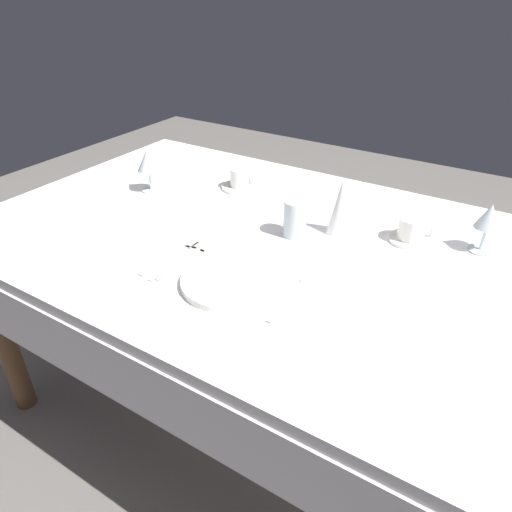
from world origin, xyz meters
The scene contains 15 objects.
ground_plane centered at (0.00, 0.00, 0.00)m, with size 6.00×6.00×0.00m, color slate.
dining_table centered at (0.00, 0.00, 0.66)m, with size 1.80×1.11×0.74m.
dinner_plate centered at (0.03, -0.26, 0.75)m, with size 0.25×0.25×0.02m, color white.
fork_outer centered at (-0.13, -0.23, 0.74)m, with size 0.03×0.21×0.00m.
fork_inner centered at (-0.15, -0.23, 0.74)m, with size 0.03×0.22×0.00m.
fork_salad centered at (-0.18, -0.23, 0.74)m, with size 0.03×0.22×0.00m.
spoon_soup centered at (0.19, -0.21, 0.74)m, with size 0.03×0.21×0.01m.
saucer_left centered at (0.34, 0.20, 0.74)m, with size 0.12×0.12×0.01m, color white.
coffee_cup_left centered at (0.35, 0.20, 0.78)m, with size 0.10×0.08×0.06m.
saucer_right centered at (-0.28, 0.26, 0.74)m, with size 0.14×0.14×0.01m, color white.
coffee_cup_right centered at (-0.28, 0.26, 0.78)m, with size 0.10×0.07×0.06m.
wine_glass_centre centered at (-0.54, 0.07, 0.85)m, with size 0.08×0.08×0.15m.
wine_glass_left centered at (0.53, 0.25, 0.84)m, with size 0.07×0.07×0.14m.
drink_tumbler centered at (0.05, 0.05, 0.79)m, with size 0.07×0.07×0.11m.
napkin_folded centered at (0.15, 0.14, 0.83)m, with size 0.07×0.07×0.18m, color white.
Camera 1 is at (0.61, -1.05, 1.41)m, focal length 33.33 mm.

